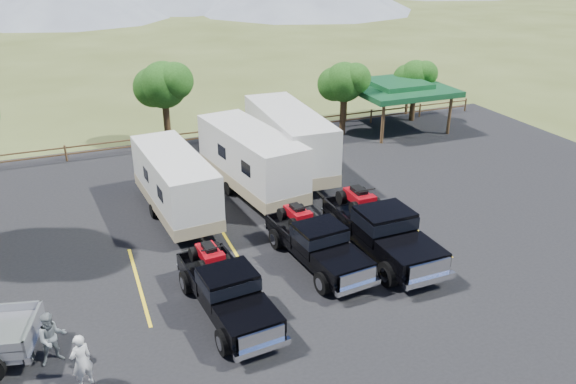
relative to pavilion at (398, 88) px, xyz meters
name	(u,v)px	position (x,y,z in m)	size (l,w,h in m)	color
ground	(331,309)	(-13.00, -17.00, -2.79)	(320.00, 320.00, 0.00)	#434C20
asphalt_lot	(298,266)	(-13.00, -14.00, -2.77)	(44.00, 34.00, 0.04)	black
stall_lines	(289,254)	(-13.00, -13.00, -2.74)	(12.12, 5.50, 0.01)	yellow
tree_ne_a	(344,82)	(-4.03, 0.01, 0.69)	(3.11, 2.92, 4.76)	black
tree_ne_b	(415,77)	(1.98, 1.01, 0.34)	(2.77, 2.59, 4.27)	black
tree_north	(163,85)	(-15.03, 2.02, 1.05)	(3.46, 3.24, 5.25)	black
rail_fence	(233,132)	(-11.00, 1.50, -2.18)	(36.12, 0.12, 1.00)	brown
pavilion	(398,88)	(0.00, 0.00, 0.00)	(6.20, 6.20, 3.22)	brown
rig_left	(226,288)	(-16.41, -15.81, -1.82)	(2.46, 5.92, 1.93)	black
rig_center	(316,241)	(-12.24, -13.99, -1.82)	(2.51, 5.95, 1.93)	black
rig_right	(380,228)	(-9.50, -14.18, -1.67)	(2.48, 6.73, 2.23)	black
trailer_left	(175,184)	(-16.48, -7.80, -1.19)	(2.82, 8.62, 2.98)	silver
trailer_center	(251,161)	(-12.46, -6.62, -1.04)	(3.55, 9.42, 3.25)	silver
trailer_right	(289,141)	(-9.73, -4.88, -0.93)	(2.85, 9.97, 3.46)	silver
person_a	(81,361)	(-21.16, -17.68, -1.88)	(0.63, 0.41, 1.73)	silver
person_b	(52,338)	(-21.91, -16.32, -1.88)	(0.84, 0.66, 1.73)	slate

